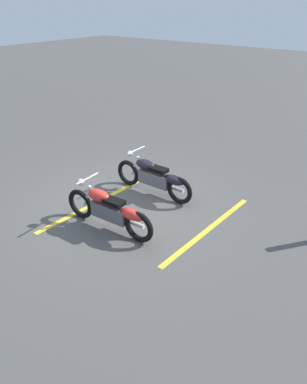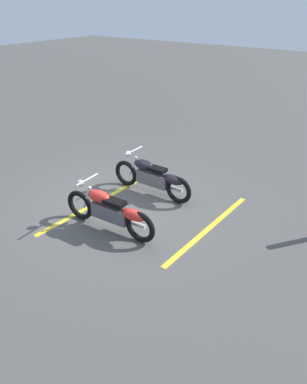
% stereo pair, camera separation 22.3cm
% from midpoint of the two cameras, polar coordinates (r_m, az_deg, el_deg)
% --- Properties ---
extents(ground_plane, '(60.00, 60.00, 0.00)m').
position_cam_midpoint_polar(ground_plane, '(8.41, -4.11, -2.12)').
color(ground_plane, '#514F4C').
extents(motorcycle_bright_foreground, '(2.23, 0.62, 1.04)m').
position_cam_midpoint_polar(motorcycle_bright_foreground, '(7.36, -6.00, -2.87)').
color(motorcycle_bright_foreground, black).
rests_on(motorcycle_bright_foreground, ground).
extents(motorcycle_dark_foreground, '(2.23, 0.62, 1.04)m').
position_cam_midpoint_polar(motorcycle_dark_foreground, '(8.66, 0.92, 2.35)').
color(motorcycle_dark_foreground, black).
rests_on(motorcycle_dark_foreground, ground).
extents(parking_stripe_near, '(0.26, 3.20, 0.01)m').
position_cam_midpoint_polar(parking_stripe_near, '(8.55, -8.58, -1.83)').
color(parking_stripe_near, yellow).
rests_on(parking_stripe_near, ground).
extents(parking_stripe_mid, '(0.26, 3.20, 0.01)m').
position_cam_midpoint_polar(parking_stripe_mid, '(7.66, 9.49, -5.81)').
color(parking_stripe_mid, yellow).
rests_on(parking_stripe_mid, ground).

